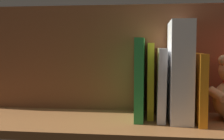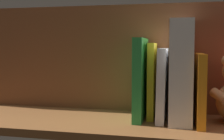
# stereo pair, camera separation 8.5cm
# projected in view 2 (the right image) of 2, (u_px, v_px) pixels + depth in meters

# --- Properties ---
(ground_plane) EXTENTS (1.17, 0.31, 0.02)m
(ground_plane) POSITION_uv_depth(u_px,v_px,m) (112.00, 123.00, 0.86)
(ground_plane) COLOR brown
(shelf_back_panel) EXTENTS (1.17, 0.02, 0.35)m
(shelf_back_panel) POSITION_uv_depth(u_px,v_px,m) (121.00, 58.00, 0.98)
(shelf_back_panel) COLOR brown
(shelf_back_panel) RESTS_ON ground_plane
(book_4) EXTENTS (0.02, 0.20, 0.19)m
(book_4) POSITION_uv_depth(u_px,v_px,m) (200.00, 88.00, 0.82)
(book_4) COLOR orange
(book_4) RESTS_ON ground_plane
(dictionary_thick_white) EXTENTS (0.06, 0.18, 0.28)m
(dictionary_thick_white) POSITION_uv_depth(u_px,v_px,m) (181.00, 71.00, 0.84)
(dictionary_thick_white) COLOR white
(dictionary_thick_white) RESTS_ON ground_plane
(book_5) EXTENTS (0.03, 0.17, 0.21)m
(book_5) POSITION_uv_depth(u_px,v_px,m) (162.00, 84.00, 0.86)
(book_5) COLOR silver
(book_5) RESTS_ON ground_plane
(book_6) EXTENTS (0.02, 0.13, 0.22)m
(book_6) POSITION_uv_depth(u_px,v_px,m) (152.00, 80.00, 0.88)
(book_6) COLOR yellow
(book_6) RESTS_ON ground_plane
(book_7) EXTENTS (0.03, 0.17, 0.24)m
(book_7) POSITION_uv_depth(u_px,v_px,m) (141.00, 78.00, 0.87)
(book_7) COLOR green
(book_7) RESTS_ON ground_plane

